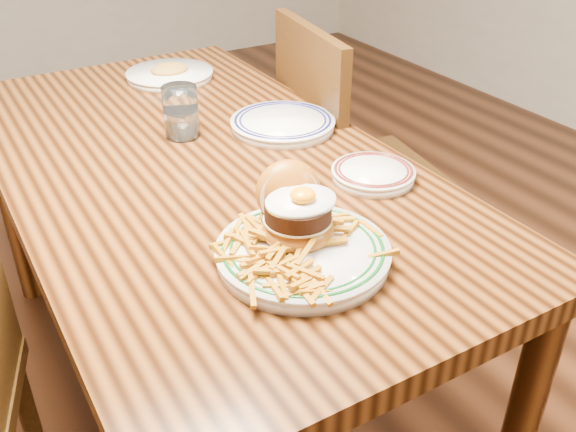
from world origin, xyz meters
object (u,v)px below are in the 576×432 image
main_plate (300,237)px  side_plate (373,173)px  chair_right (345,167)px  table (200,190)px

main_plate → side_plate: size_ratio=1.80×
chair_right → side_plate: (-0.27, -0.46, 0.25)m
side_plate → main_plate: bearing=-150.2°
chair_right → main_plate: chair_right is taller
chair_right → main_plate: bearing=57.5°
table → side_plate: side_plate is taller
chair_right → table: bearing=25.5°
main_plate → table: bearing=106.9°
main_plate → chair_right: bearing=66.1°
chair_right → side_plate: chair_right is taller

